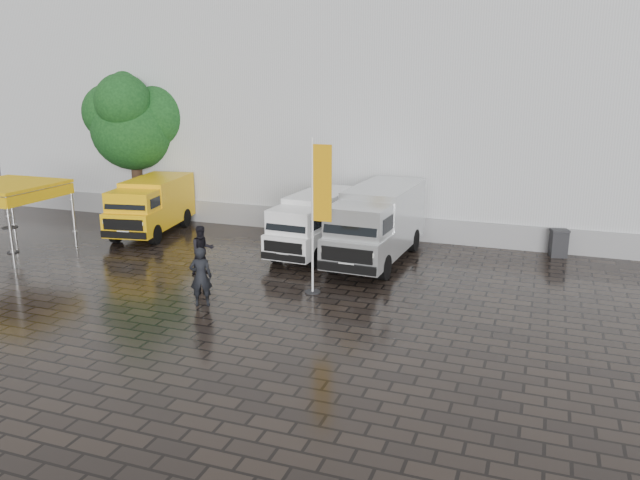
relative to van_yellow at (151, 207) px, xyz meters
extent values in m
plane|color=black|center=(8.53, -5.14, -1.19)|extent=(120.00, 120.00, 0.00)
cube|color=silver|center=(10.53, 10.86, 4.81)|extent=(44.00, 16.00, 12.00)
cube|color=gray|center=(10.53, 2.81, -0.69)|extent=(44.00, 0.15, 1.00)
cylinder|color=silver|center=(-4.84, -2.92, 0.12)|extent=(0.10, 0.10, 2.62)
cylinder|color=silver|center=(-1.66, -2.92, 0.12)|extent=(0.10, 0.10, 2.62)
cylinder|color=silver|center=(-1.66, -6.10, 0.12)|extent=(0.10, 0.10, 2.62)
cube|color=#E8AD0C|center=(-3.25, -4.51, 1.53)|extent=(3.38, 3.38, 0.12)
cylinder|color=black|center=(9.36, -4.80, -1.17)|extent=(0.50, 0.50, 0.04)
cylinder|color=white|center=(9.36, -4.80, 1.29)|extent=(0.07, 0.07, 4.95)
cube|color=orange|center=(9.69, -4.80, 2.38)|extent=(0.60, 0.03, 2.38)
cylinder|color=black|center=(-2.59, 2.66, 0.62)|extent=(0.51, 0.51, 3.62)
sphere|color=#113615|center=(-2.59, 2.66, 3.16)|extent=(3.98, 3.98, 3.98)
sphere|color=#113615|center=(-3.19, 3.56, 4.79)|extent=(2.35, 2.35, 2.35)
cylinder|color=black|center=(-3.42, -4.47, -0.68)|extent=(0.60, 0.60, 1.03)
cube|color=black|center=(16.77, 2.35, -0.66)|extent=(0.76, 0.76, 1.06)
imported|color=black|center=(6.61, -7.03, -0.28)|extent=(0.79, 0.67, 1.83)
imported|color=black|center=(5.01, -4.23, -0.33)|extent=(1.05, 1.05, 1.72)
camera|label=1|loc=(16.08, -22.51, 5.55)|focal=35.00mm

